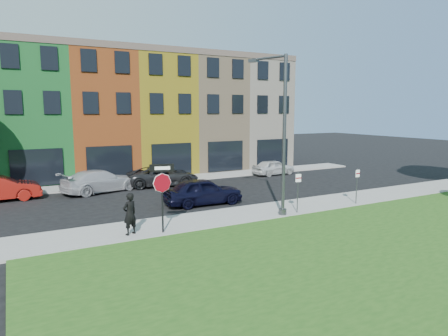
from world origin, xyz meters
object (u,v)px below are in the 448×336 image
man (130,214)px  street_lamp (281,136)px  stop_sign (162,184)px  sedan_near (203,191)px

man → street_lamp: size_ratio=0.23×
man → street_lamp: 8.39m
stop_sign → sedan_near: stop_sign is taller
stop_sign → man: bearing=-178.3°
street_lamp → man: bearing=162.4°
man → street_lamp: bearing=155.5°
sedan_near → stop_sign: bearing=140.3°
sedan_near → street_lamp: bearing=-147.7°
street_lamp → stop_sign: bearing=165.5°
stop_sign → sedan_near: bearing=65.1°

